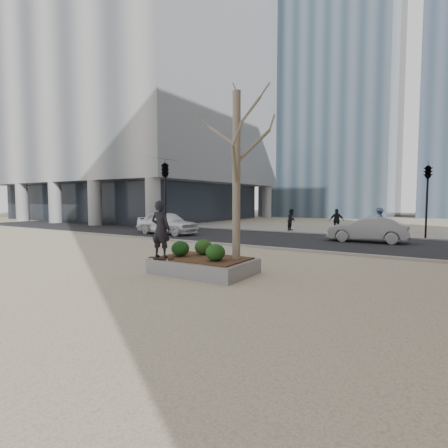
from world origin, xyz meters
The scene contains 20 objects.
ground centered at (0.00, 0.00, 0.00)m, with size 120.00×120.00×0.00m, color tan.
street centered at (0.00, 10.00, 0.01)m, with size 60.00×8.00×0.02m, color black.
far_sidewalk centered at (0.00, 17.00, 0.01)m, with size 60.00×6.00×0.02m, color gray.
planter centered at (1.00, 0.00, 0.23)m, with size 3.00×2.00×0.45m, color gray.
planter_mulch centered at (1.00, 0.00, 0.47)m, with size 2.70×1.70×0.04m, color #382314.
sycamore_tree centered at (2.00, 0.30, 3.79)m, with size 2.80×2.80×6.60m, color gray, non-canonical shape.
shrub_left centered at (0.21, -0.17, 0.73)m, with size 0.57×0.57×0.49m, color #113612.
shrub_middle centered at (0.66, 0.47, 0.74)m, with size 0.58×0.58×0.50m, color #103310.
shrub_right centered at (1.63, -0.30, 0.74)m, with size 0.59×0.59×0.50m, color #153310.
skateboard centered at (0.01, -0.86, 0.49)m, with size 0.78×0.20×0.07m, color black, non-canonical shape.
skateboarder centered at (0.01, -0.86, 1.40)m, with size 0.63×0.42×1.74m, color black.
police_car centered at (-8.09, 8.66, 0.77)m, with size 1.77×4.41×1.50m, color white.
car_silver centered at (3.89, 11.09, 0.69)m, with size 1.42×4.09×1.35m, color gray.
pedestrian_a centered at (-2.09, 15.54, 0.82)m, with size 0.77×0.60×1.58m, color black.
pedestrian_b centered at (3.66, 16.99, 0.89)m, with size 1.12×0.64×1.73m, color #3B4E6A.
pedestrian_c centered at (1.17, 15.53, 0.85)m, with size 0.96×0.40×1.64m, color black.
traffic_light_near centered at (-5.50, 5.60, 2.25)m, with size 0.60×2.48×4.50m, color black, non-canonical shape.
traffic_light_far centered at (6.50, 14.60, 2.25)m, with size 0.60×2.48×4.50m, color black, non-canonical shape.
building_west_tower centered at (-25.00, 22.00, 25.00)m, with size 28.00×22.00×50.00m, color #9D9D9F.
building_glass_a centered at (-6.00, 42.00, 22.50)m, with size 16.00×16.00×45.00m, color slate.
Camera 1 is at (7.25, -8.80, 2.29)m, focal length 28.00 mm.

